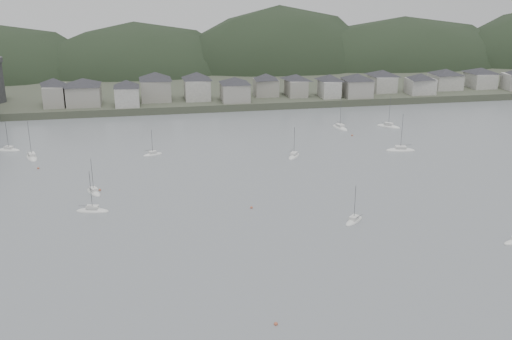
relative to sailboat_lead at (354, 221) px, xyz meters
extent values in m
cube|color=#383D2D|center=(-19.21, 244.68, 1.32)|extent=(900.00, 250.00, 3.00)
ellipsoid|color=black|center=(-51.50, 222.55, -10.15)|extent=(132.08, 90.41, 79.74)
ellipsoid|color=black|center=(31.44, 222.62, -12.86)|extent=(133.88, 88.37, 101.41)
ellipsoid|color=black|center=(106.74, 217.59, -10.50)|extent=(165.81, 81.78, 82.55)
cube|color=gray|center=(-84.21, 131.64, 7.11)|extent=(8.34, 12.91, 8.59)
pyramid|color=#252529|center=(-84.21, 131.64, 12.91)|extent=(15.78, 15.78, 3.01)
cube|color=gray|center=(-72.53, 131.01, 7.00)|extent=(13.68, 13.35, 8.36)
pyramid|color=#252529|center=(-72.53, 131.01, 12.64)|extent=(20.07, 20.07, 2.93)
cube|color=#9A9891|center=(-54.78, 125.70, 6.86)|extent=(9.78, 10.20, 8.08)
pyramid|color=#252529|center=(-54.78, 125.70, 12.31)|extent=(14.83, 14.83, 2.83)
cube|color=gray|center=(-42.72, 135.33, 7.37)|extent=(12.59, 13.33, 9.09)
pyramid|color=#252529|center=(-42.72, 135.33, 13.50)|extent=(19.24, 19.24, 3.18)
cube|color=#9A9891|center=(-24.95, 133.78, 7.25)|extent=(10.74, 12.17, 8.87)
pyramid|color=#252529|center=(-24.95, 133.78, 13.24)|extent=(17.01, 17.01, 3.10)
cube|color=gray|center=(-9.28, 127.21, 6.66)|extent=(11.63, 12.09, 7.69)
pyramid|color=#252529|center=(-9.28, 127.21, 11.86)|extent=(17.61, 17.61, 2.69)
cube|color=gray|center=(6.05, 135.88, 6.54)|extent=(10.37, 9.35, 7.44)
pyramid|color=#252529|center=(6.05, 135.88, 11.56)|extent=(14.65, 14.65, 2.60)
cube|color=gray|center=(19.42, 133.48, 6.43)|extent=(8.24, 12.20, 7.22)
pyramid|color=#252529|center=(19.42, 133.48, 11.30)|extent=(15.17, 15.17, 2.53)
cube|color=#9A9891|center=(33.29, 128.23, 6.55)|extent=(8.06, 10.91, 7.46)
pyramid|color=#252529|center=(33.29, 128.23, 11.59)|extent=(14.08, 14.08, 2.61)
cube|color=gray|center=(45.61, 126.74, 6.65)|extent=(11.73, 11.78, 7.66)
pyramid|color=#252529|center=(45.61, 126.74, 11.82)|extent=(17.46, 17.46, 2.68)
cube|color=#9A9891|center=(61.43, 136.59, 6.49)|extent=(10.19, 13.02, 7.33)
pyramid|color=#252529|center=(61.43, 136.59, 11.43)|extent=(17.23, 17.23, 2.57)
cube|color=#9A9891|center=(76.34, 127.75, 6.26)|extent=(11.70, 9.81, 6.88)
pyramid|color=#252529|center=(76.34, 127.75, 10.90)|extent=(15.97, 15.97, 2.41)
cube|color=#9A9891|center=(93.20, 136.59, 6.32)|extent=(12.83, 12.48, 7.00)
pyramid|color=#252529|center=(93.20, 136.59, 11.04)|extent=(18.79, 18.79, 2.45)
cube|color=#9A9891|center=(111.52, 137.11, 6.30)|extent=(11.07, 13.50, 6.97)
pyramid|color=#252529|center=(111.52, 137.11, 11.01)|extent=(18.25, 18.25, 2.44)
ellipsoid|color=silver|center=(0.00, 0.00, -0.13)|extent=(6.77, 6.54, 1.43)
cube|color=silver|center=(0.00, 0.00, 0.88)|extent=(2.89, 2.85, 0.70)
cylinder|color=#3F3F42|center=(0.00, 0.00, 4.48)|extent=(0.12, 0.12, 8.92)
cylinder|color=#3F3F42|center=(0.94, -0.88, 1.43)|extent=(2.41, 2.27, 0.10)
ellipsoid|color=silver|center=(24.40, 85.08, -0.13)|extent=(5.13, 9.98, 1.91)
cube|color=silver|center=(24.40, 85.08, 1.12)|extent=(2.80, 3.73, 0.70)
cylinder|color=#3F3F42|center=(24.40, 85.08, 5.98)|extent=(0.12, 0.12, 11.92)
cylinder|color=#3F3F42|center=(24.79, 86.75, 1.67)|extent=(1.07, 4.20, 0.10)
ellipsoid|color=silver|center=(-61.83, 17.86, -0.13)|extent=(8.69, 4.55, 1.66)
cube|color=silver|center=(-61.83, 17.86, 1.00)|extent=(3.25, 2.46, 0.70)
cylinder|color=#3F3F42|center=(-61.83, 17.86, 5.20)|extent=(0.12, 0.12, 10.37)
cylinder|color=#3F3F42|center=(-63.29, 17.50, 1.55)|extent=(3.65, 0.98, 0.10)
ellipsoid|color=silver|center=(-84.04, 67.18, -0.13)|extent=(5.85, 9.88, 1.88)
cube|color=silver|center=(-84.04, 67.18, 1.11)|extent=(3.01, 3.78, 0.70)
cylinder|color=#3F3F42|center=(-84.04, 67.18, 5.90)|extent=(0.12, 0.12, 11.77)
cylinder|color=#3F3F42|center=(-84.58, 65.57, 1.66)|extent=(1.44, 4.05, 0.10)
ellipsoid|color=silver|center=(34.82, 53.04, -0.13)|extent=(10.15, 4.75, 1.95)
cube|color=silver|center=(34.82, 53.04, 1.15)|extent=(3.73, 2.70, 0.70)
cylinder|color=#3F3F42|center=(34.82, 53.04, 6.12)|extent=(0.12, 0.12, 12.20)
cylinder|color=#3F3F42|center=(36.55, 53.34, 1.70)|extent=(4.35, 0.85, 0.10)
ellipsoid|color=silver|center=(-92.91, 77.25, -0.13)|extent=(8.12, 4.69, 1.55)
cube|color=silver|center=(-92.91, 77.25, 0.94)|extent=(3.09, 2.44, 0.70)
cylinder|color=#3F3F42|center=(-92.91, 77.25, 4.85)|extent=(0.12, 0.12, 9.67)
cylinder|color=#3F3F42|center=(-94.24, 76.83, 1.49)|extent=(3.35, 1.14, 0.10)
ellipsoid|color=silver|center=(-62.47, 31.31, -0.13)|extent=(5.34, 7.84, 1.51)
cube|color=silver|center=(-62.47, 31.31, 0.92)|extent=(2.61, 3.09, 0.70)
cylinder|color=#3F3F42|center=(-62.47, 31.31, 4.72)|extent=(0.12, 0.12, 9.41)
cylinder|color=#3F3F42|center=(-63.04, 30.08, 1.47)|extent=(1.51, 3.12, 0.10)
ellipsoid|color=silver|center=(-1.48, 53.18, -0.13)|extent=(6.22, 7.78, 1.53)
cube|color=silver|center=(-1.48, 53.18, 0.94)|extent=(2.87, 3.17, 0.70)
cylinder|color=#3F3F42|center=(-1.48, 53.18, 4.81)|extent=(0.12, 0.12, 9.59)
cylinder|color=#3F3F42|center=(-2.23, 54.34, 1.49)|extent=(1.95, 2.96, 0.10)
ellipsoid|color=silver|center=(-46.05, 63.36, -0.13)|extent=(6.93, 4.25, 1.32)
cube|color=silver|center=(-46.05, 63.36, 0.83)|extent=(2.67, 2.16, 0.70)
cylinder|color=#3F3F42|center=(-46.05, 63.36, 4.15)|extent=(0.12, 0.12, 8.26)
cylinder|color=#3F3F42|center=(-47.16, 63.77, 1.38)|extent=(2.83, 1.11, 0.10)
ellipsoid|color=silver|center=(43.24, 83.56, -0.13)|extent=(8.74, 8.52, 1.85)
cube|color=silver|center=(43.24, 83.56, 1.09)|extent=(3.75, 3.70, 0.70)
cylinder|color=#3F3F42|center=(43.24, 83.56, 5.80)|extent=(0.12, 0.12, 11.56)
cylinder|color=#3F3F42|center=(42.03, 82.41, 1.64)|extent=(3.08, 2.94, 0.10)
sphere|color=#AF553A|center=(-80.38, 55.52, -0.03)|extent=(0.70, 0.70, 0.70)
sphere|color=#AF553A|center=(25.36, 74.01, -0.03)|extent=(0.70, 0.70, 0.70)
sphere|color=#AF553A|center=(-60.99, 32.77, -0.03)|extent=(0.70, 0.70, 0.70)
sphere|color=#AF553A|center=(-27.74, -39.38, -0.03)|extent=(0.70, 0.70, 0.70)
sphere|color=#AF553A|center=(-22.61, 12.73, -0.03)|extent=(0.70, 0.70, 0.70)
camera|label=1|loc=(-47.19, -125.18, 57.13)|focal=42.07mm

